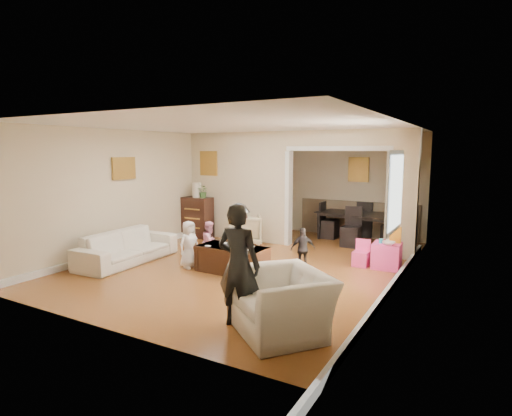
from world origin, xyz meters
The scene contains 27 objects.
floor centered at (0.00, 0.00, 0.00)m, with size 7.00×7.00×0.00m, color #AC662C.
partition_left centered at (-1.38, 1.80, 1.30)m, with size 2.75×0.18×2.60m, color #C7B991.
partition_right centered at (2.48, 1.80, 1.30)m, with size 0.55×0.18×2.60m, color #C7B991.
partition_header centered at (1.10, 1.80, 2.42)m, with size 2.22×0.18×0.35m, color #C7B991.
window_pane centered at (2.73, -0.40, 1.55)m, with size 0.03×0.95×1.10m, color white.
framed_art_partition centered at (-2.20, 1.70, 1.85)m, with size 0.45×0.03×0.55m, color brown.
framed_art_sofa_wall centered at (-2.71, -0.60, 1.80)m, with size 0.03×0.55×0.40m, color brown.
framed_art_alcove centered at (1.10, 3.44, 1.70)m, with size 0.45×0.03×0.55m, color brown.
sofa centered at (-2.12, -1.15, 0.30)m, with size 2.09×0.82×0.61m, color #F0E3CF.
armchair_back centered at (-0.93, 1.31, 0.35)m, with size 0.74×0.76×0.69m, color tan.
armchair_front centered at (1.89, -2.53, 0.37)m, with size 1.13×0.99×0.74m, color #F0E3CF.
dresser centered at (-2.39, 1.44, 0.51)m, with size 0.73×0.41×1.01m, color black.
table_lamp centered at (-2.39, 1.44, 1.19)m, with size 0.22×0.22×0.36m, color beige.
potted_plant centered at (-2.19, 1.44, 1.17)m, with size 0.28×0.25×0.31m, color #40682E.
coffee_table centered at (0.02, -0.71, 0.23)m, with size 1.25×0.62×0.47m, color #3C2113.
coffee_cup centered at (0.12, -0.76, 0.51)m, with size 0.10×0.10×0.09m, color white.
play_table centered at (2.38, 0.90, 0.24)m, with size 0.49×0.49×0.47m, color #FF43A2.
cereal_box centered at (2.50, 1.00, 0.62)m, with size 0.20×0.07×0.30m, color yellow.
cyan_cup centered at (2.28, 0.85, 0.51)m, with size 0.08×0.08×0.08m, color #259EBA.
toy_block centered at (2.26, 1.02, 0.50)m, with size 0.08×0.06×0.05m, color red.
play_bowl centered at (2.43, 0.78, 0.50)m, with size 0.23×0.23×0.06m, color silver.
dining_table centered at (1.29, 2.95, 0.34)m, with size 1.93×1.08×0.68m, color black.
adult_person centered at (1.34, -2.62, 0.77)m, with size 0.56×0.37×1.55m, color black.
child_kneel_a centered at (-0.83, -0.86, 0.44)m, with size 0.43×0.28×0.88m, color white.
child_kneel_b centered at (-0.68, -0.41, 0.41)m, with size 0.40×0.31×0.82m, color pink.
child_toddler centered at (1.07, 0.04, 0.39)m, with size 0.46×0.19×0.78m, color black.
craft_papers centered at (0.05, -0.72, 0.47)m, with size 0.92×0.48×0.00m.
Camera 1 is at (3.93, -6.79, 2.15)m, focal length 29.08 mm.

